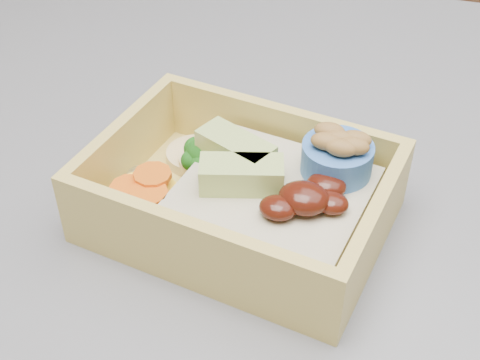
# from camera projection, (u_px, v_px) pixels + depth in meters

# --- Properties ---
(bento_box) EXTENTS (0.19, 0.16, 0.06)m
(bento_box) POSITION_uv_depth(u_px,v_px,m) (250.00, 195.00, 0.40)
(bento_box) COLOR #CFB555
(bento_box) RESTS_ON island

